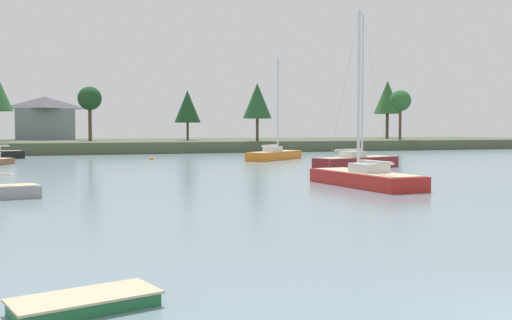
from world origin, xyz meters
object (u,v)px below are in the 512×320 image
object	(u,v)px
dinghy_green	(85,305)
sailboat_red	(365,182)
sailboat_orange	(275,157)
sailboat_maroon	(356,165)
mooring_buoy_orange	(151,159)

from	to	relation	value
dinghy_green	sailboat_red	size ratio (longest dim) A/B	0.26
sailboat_red	sailboat_orange	bearing A→B (deg)	77.94
dinghy_green	sailboat_red	bearing A→B (deg)	48.17
sailboat_orange	sailboat_maroon	size ratio (longest dim) A/B	0.86
sailboat_maroon	mooring_buoy_orange	world-z (taller)	sailboat_maroon
sailboat_red	sailboat_maroon	bearing A→B (deg)	61.96
sailboat_orange	dinghy_green	bearing A→B (deg)	-115.56
dinghy_green	mooring_buoy_orange	xyz separation A→B (m)	(11.84, 58.68, -0.03)
sailboat_orange	sailboat_maroon	bearing A→B (deg)	-85.22
dinghy_green	sailboat_red	distance (m)	27.88
sailboat_red	mooring_buoy_orange	xyz separation A→B (m)	(-6.75, 37.91, -0.18)
sailboat_maroon	sailboat_red	world-z (taller)	sailboat_maroon
dinghy_green	mooring_buoy_orange	world-z (taller)	mooring_buoy_orange
mooring_buoy_orange	sailboat_orange	bearing A→B (deg)	-20.68
mooring_buoy_orange	sailboat_maroon	bearing A→B (deg)	-55.58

